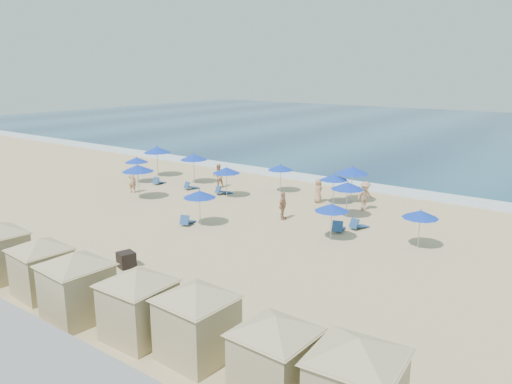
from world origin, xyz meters
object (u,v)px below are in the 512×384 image
cabana_5 (275,346)px  umbrella_7 (334,177)px  cabana_4 (197,311)px  cabana_1 (41,259)px  beachgoer_4 (318,191)px  umbrella_9 (352,170)px  umbrella_10 (348,186)px  cabana_3 (138,295)px  umbrella_3 (138,168)px  umbrella_1 (136,160)px  umbrella_0 (157,150)px  cabana_6 (357,373)px  beachgoer_2 (283,206)px  umbrella_5 (226,170)px  beachgoer_1 (218,176)px  cabana_2 (76,277)px  umbrella_6 (199,194)px  umbrella_11 (420,214)px  beachgoer_3 (365,196)px  beachgoer_0 (132,181)px  trash_bin (126,260)px  umbrella_2 (194,157)px  umbrella_8 (332,207)px  umbrella_4 (280,167)px

cabana_5 → umbrella_7: bearing=113.7°
cabana_4 → cabana_5: cabana_4 is taller
cabana_1 → beachgoer_4: (1.75, 18.90, -0.66)m
umbrella_7 → umbrella_9: umbrella_9 is taller
umbrella_10 → beachgoer_4: umbrella_10 is taller
cabana_3 → cabana_4: (2.36, 0.30, 0.02)m
umbrella_3 → umbrella_10: bearing=18.6°
umbrella_1 → umbrella_9: bearing=16.1°
umbrella_0 → umbrella_3: 7.54m
cabana_5 → umbrella_0: size_ratio=1.62×
cabana_6 → beachgoer_2: cabana_6 is taller
umbrella_5 → beachgoer_1: (-2.37, 1.84, -1.02)m
cabana_2 → umbrella_6: size_ratio=2.06×
umbrella_7 → umbrella_11: bearing=-33.8°
cabana_4 → beachgoer_1: 23.00m
umbrella_6 → beachgoer_3: bearing=53.8°
cabana_6 → beachgoer_1: (-19.93, 17.89, -0.71)m
cabana_4 → umbrella_5: size_ratio=1.96×
cabana_2 → umbrella_0: 24.63m
beachgoer_0 → cabana_6: bearing=135.1°
trash_bin → umbrella_2: umbrella_2 is taller
umbrella_5 → cabana_1: bearing=-75.8°
umbrella_0 → beachgoer_3: size_ratio=1.38×
umbrella_11 → trash_bin: bearing=-133.4°
umbrella_1 → umbrella_9: 16.90m
beachgoer_1 → umbrella_6: bearing=57.3°
umbrella_8 → umbrella_9: bearing=108.6°
cabana_6 → umbrella_6: cabana_6 is taller
cabana_6 → beachgoer_3: (-8.30, 18.66, -0.67)m
umbrella_1 → umbrella_4: bearing=21.3°
beachgoer_2 → umbrella_1: bearing=71.6°
cabana_4 → umbrella_0: (-21.31, 17.91, 0.69)m
cabana_4 → umbrella_6: cabana_4 is taller
umbrella_1 → beachgoer_0: bearing=-46.5°
umbrella_1 → beachgoer_3: bearing=10.6°
umbrella_6 → beachgoer_0: size_ratio=1.25×
cabana_5 → umbrella_3: 23.13m
trash_bin → cabana_5: bearing=-2.8°
cabana_1 → umbrella_6: size_ratio=1.92×
cabana_2 → cabana_4: 5.25m
umbrella_6 → umbrella_7: umbrella_6 is taller
cabana_6 → umbrella_10: 18.65m
cabana_1 → cabana_2: size_ratio=0.93×
umbrella_2 → beachgoer_3: 14.17m
umbrella_6 → umbrella_8: size_ratio=1.04×
cabana_5 → cabana_2: bearing=-176.0°
umbrella_5 → beachgoer_1: bearing=142.3°
umbrella_4 → umbrella_6: umbrella_6 is taller
trash_bin → umbrella_3: size_ratio=0.28×
umbrella_1 → umbrella_4: (10.78, 4.20, -0.01)m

